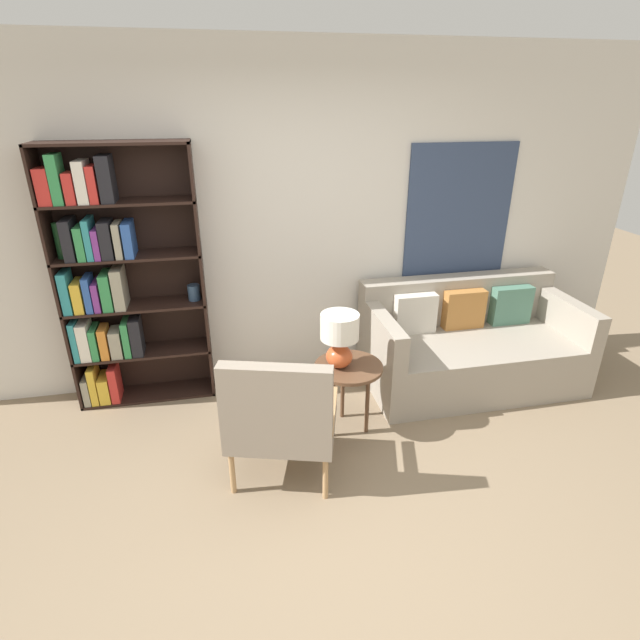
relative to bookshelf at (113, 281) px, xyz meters
name	(u,v)px	position (x,y,z in m)	size (l,w,h in m)	color
ground_plane	(330,549)	(1.26, -1.84, -1.02)	(14.00, 14.00, 0.00)	#847056
wall_back	(279,223)	(1.29, 0.18, 0.33)	(6.40, 0.08, 2.70)	silver
bookshelf	(113,281)	(0.00, 0.00, 0.00)	(1.05, 0.30, 2.01)	black
armchair	(280,417)	(1.08, -1.26, -0.52)	(0.79, 0.72, 0.91)	tan
couch	(468,345)	(2.84, -0.29, -0.70)	(1.77, 0.93, 0.85)	#9E9384
side_table	(348,373)	(1.64, -0.79, -0.55)	(0.49, 0.49, 0.54)	brown
table_lamp	(340,336)	(1.57, -0.79, -0.24)	(0.27, 0.27, 0.40)	#C65128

